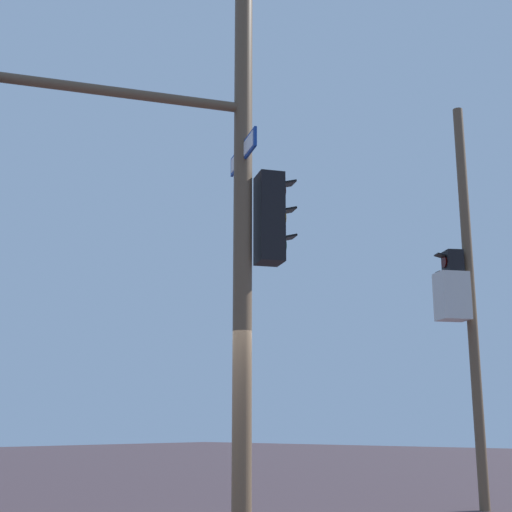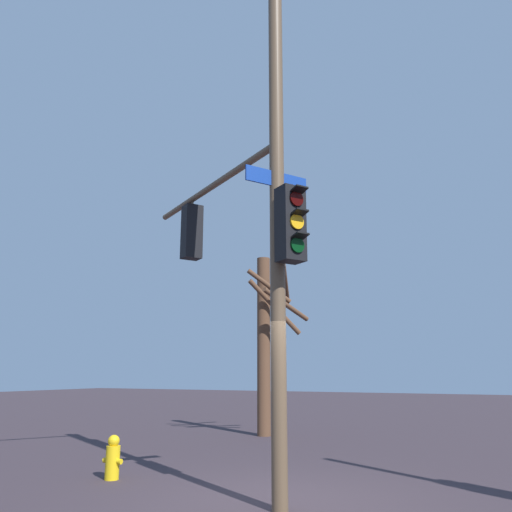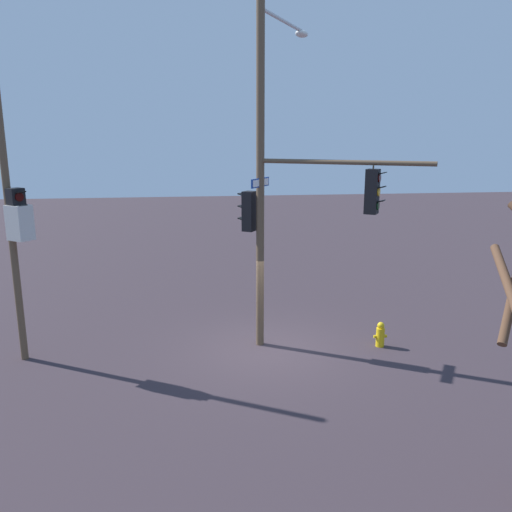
{
  "view_description": "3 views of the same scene",
  "coord_description": "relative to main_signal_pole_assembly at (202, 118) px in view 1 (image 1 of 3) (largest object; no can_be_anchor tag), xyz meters",
  "views": [
    {
      "loc": [
        5.91,
        5.93,
        1.46
      ],
      "look_at": [
        -0.01,
        0.76,
        3.3
      ],
      "focal_mm": 50.59,
      "sensor_mm": 36.0,
      "label": 1
    },
    {
      "loc": [
        -3.04,
        7.1,
        1.79
      ],
      "look_at": [
        0.2,
        0.39,
        3.51
      ],
      "focal_mm": 35.54,
      "sensor_mm": 36.0,
      "label": 2
    },
    {
      "loc": [
        -2.13,
        -13.31,
        5.81
      ],
      "look_at": [
        -0.35,
        -0.09,
        2.75
      ],
      "focal_mm": 35.83,
      "sensor_mm": 36.0,
      "label": 3
    }
  ],
  "objects": [
    {
      "name": "main_signal_pole_assembly",
      "position": [
        0.0,
        0.0,
        0.0
      ],
      "size": [
        4.45,
        5.41,
        9.37
      ],
      "rotation": [
        0.0,
        0.0,
        5.72
      ],
      "color": "brown",
      "rests_on": "ground"
    },
    {
      "name": "secondary_pole_assembly",
      "position": [
        -6.89,
        -0.15,
        -1.13
      ],
      "size": [
        0.74,
        0.68,
        7.52
      ],
      "rotation": [
        0.0,
        0.0,
        5.64
      ],
      "color": "brown",
      "rests_on": "ground"
    }
  ]
}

